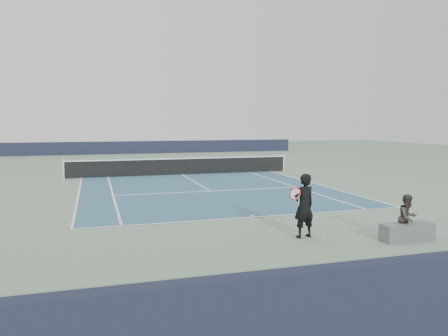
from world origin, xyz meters
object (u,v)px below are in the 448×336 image
object	(u,v)px
tennis_player	(304,206)
spectator_bench	(407,224)
tennis_ball	(323,238)
tennis_net	(182,166)

from	to	relation	value
tennis_player	spectator_bench	bearing A→B (deg)	-23.48
tennis_player	tennis_ball	world-z (taller)	tennis_player
tennis_ball	tennis_net	bearing A→B (deg)	92.95
tennis_net	tennis_ball	world-z (taller)	tennis_net
tennis_net	tennis_player	world-z (taller)	tennis_player
tennis_net	tennis_ball	size ratio (longest dim) A/B	193.06
tennis_player	tennis_ball	size ratio (longest dim) A/B	25.19
tennis_net	spectator_bench	xyz separation A→B (m)	(2.76, -15.52, -0.09)
tennis_net	tennis_ball	xyz separation A→B (m)	(0.76, -14.82, -0.47)
tennis_player	tennis_net	bearing A→B (deg)	91.47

